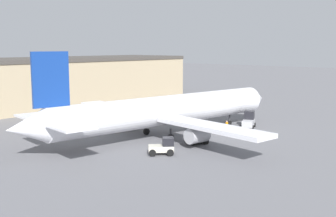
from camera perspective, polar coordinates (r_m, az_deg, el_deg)
The scene contains 7 objects.
ground_plane at distance 58.02m, azimuth -0.00°, elevation -3.75°, with size 400.00×400.00×0.00m, color slate.
terminal_building at distance 86.72m, azimuth -20.79°, elevation 3.06°, with size 84.39×18.08×9.87m.
airplane at distance 56.75m, azimuth -0.74°, elevation -0.34°, with size 42.91×35.72×11.69m.
ground_crew_worker at distance 60.81m, azimuth 7.96°, elevation -2.39°, with size 0.37×0.37×1.70m.
baggage_tug at distance 64.89m, azimuth 10.88°, elevation -1.59°, with size 3.66×2.88×2.52m.
belt_loader_truck at distance 53.62m, azimuth 4.06°, elevation -3.72°, with size 3.17×2.94×2.06m.
pushback_tug at distance 48.04m, azimuth -0.65°, elevation -5.17°, with size 3.27×3.27×2.02m.
Camera 1 is at (-42.59, -37.44, 12.24)m, focal length 45.00 mm.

